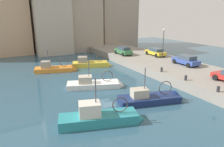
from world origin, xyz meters
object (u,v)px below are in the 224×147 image
Objects in this scene: parked_car_blue at (186,60)px; parked_car_green at (123,51)px; fishing_boat_orange at (57,70)px; fishing_boat_white at (97,86)px; mooring_bollard_south at (218,89)px; mooring_bollard_mid at (186,78)px; fishing_boat_navy at (153,101)px; parked_car_yellow at (156,52)px; fishing_boat_teal at (102,121)px; quay_streetlamp at (163,39)px; mooring_bollard_north at (162,70)px; fishing_boat_yellow at (92,66)px.

parked_car_blue is 11.70m from parked_car_green.
fishing_boat_orange is 19.07m from parked_car_blue.
fishing_boat_white is 12.77× the size of mooring_bollard_south.
fishing_boat_white is 10.12m from mooring_bollard_mid.
parked_car_yellow is (11.29, 13.64, 1.77)m from fishing_boat_navy.
mooring_bollard_south is (11.29, -1.66, 1.31)m from fishing_boat_teal.
fishing_boat_teal reaches higher than fishing_boat_orange.
mooring_bollard_mid is at bearing -95.47° from parked_car_green.
quay_streetlamp is at bearing 88.52° from parked_car_blue.
parked_car_yellow is 10.69m from mooring_bollard_north.
fishing_boat_teal is at bearing 171.64° from mooring_bollard_south.
mooring_bollard_north is 9.08m from quay_streetlamp.
mooring_bollard_north is (10.87, -10.80, 1.35)m from fishing_boat_orange.
fishing_boat_orange is (-2.51, 9.27, 0.01)m from fishing_boat_white.
quay_streetlamp reaches higher than fishing_boat_teal.
parked_car_yellow is 5.73m from parked_car_green.
fishing_boat_navy reaches higher than fishing_boat_white.
fishing_boat_white reaches higher than parked_car_yellow.
mooring_bollard_south is 1.00× the size of mooring_bollard_north.
fishing_boat_teal is (-6.27, -17.46, 0.03)m from fishing_boat_yellow.
fishing_boat_navy reaches higher than mooring_bollard_mid.
parked_car_blue is 7.61m from mooring_bollard_mid.
fishing_boat_white reaches higher than mooring_bollard_mid.
fishing_boat_white is 1.70× the size of parked_car_blue.
fishing_boat_teal is at bearing -109.77° from fishing_boat_yellow.
fishing_boat_navy is (-0.16, -15.99, -0.03)m from fishing_boat_yellow.
parked_car_green is (6.57, 1.12, 1.79)m from fishing_boat_yellow.
parked_car_blue is at bearing 12.52° from mooring_bollard_north.
parked_car_yellow is 1.03× the size of parked_car_blue.
fishing_boat_orange is at bearing -173.40° from parked_car_green.
fishing_boat_yellow reaches higher than parked_car_yellow.
fishing_boat_teal is (-6.11, -1.46, 0.06)m from fishing_boat_navy.
fishing_boat_white is 15.47m from quay_streetlamp.
quay_streetlamp is at bearing -23.63° from fishing_boat_yellow.
mooring_bollard_south is at bearing -90.00° from mooring_bollard_mid.
fishing_boat_orange is 1.57× the size of parked_car_blue.
parked_car_blue is at bearing -30.30° from fishing_boat_orange.
fishing_boat_navy reaches higher than mooring_bollard_north.
quay_streetlamp is at bearing 19.33° from fishing_boat_white.
fishing_boat_orange reaches higher than fishing_boat_yellow.
parked_car_blue is at bearing -91.48° from quay_streetlamp.
parked_car_yellow is 7.56m from parked_car_blue.
quay_streetlamp is (10.83, 11.32, 4.34)m from fishing_boat_navy.
parked_car_blue is 5.80m from quay_streetlamp.
fishing_boat_navy is at bearing 13.47° from fishing_boat_teal.
fishing_boat_white is at bearing 169.61° from mooring_bollard_north.
parked_car_yellow is (17.40, 15.11, 1.71)m from fishing_boat_teal.
fishing_boat_white is at bearing -109.23° from fishing_boat_yellow.
mooring_bollard_north is (0.00, 8.00, 0.00)m from mooring_bollard_south.
fishing_boat_navy is at bearing -111.49° from parked_car_green.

